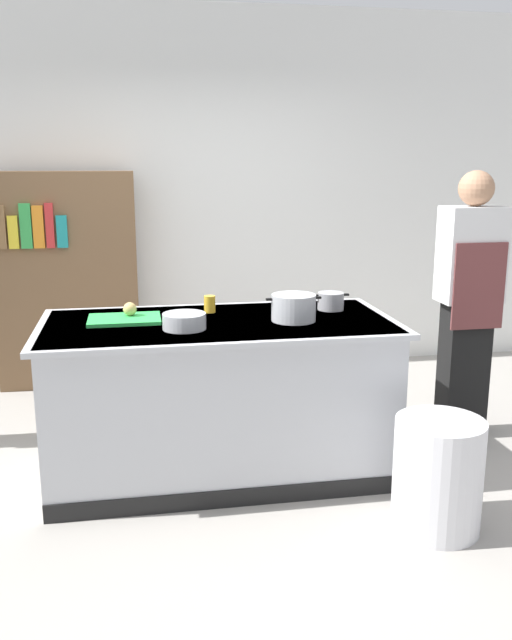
# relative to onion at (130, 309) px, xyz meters

# --- Properties ---
(ground_plane) EXTENTS (10.00, 10.00, 0.00)m
(ground_plane) POSITION_rel_onion_xyz_m (0.49, -0.14, -0.96)
(ground_plane) COLOR #9E9991
(back_wall) EXTENTS (6.40, 0.12, 3.00)m
(back_wall) POSITION_rel_onion_xyz_m (0.49, 1.96, 0.54)
(back_wall) COLOR white
(back_wall) RESTS_ON ground_plane
(counter_island) EXTENTS (1.98, 0.98, 0.90)m
(counter_island) POSITION_rel_onion_xyz_m (0.49, -0.14, -0.49)
(counter_island) COLOR #B7BABF
(counter_island) RESTS_ON ground_plane
(cutting_board) EXTENTS (0.40, 0.28, 0.02)m
(cutting_board) POSITION_rel_onion_xyz_m (-0.03, -0.04, -0.05)
(cutting_board) COLOR green
(cutting_board) RESTS_ON counter_island
(onion) EXTENTS (0.08, 0.08, 0.08)m
(onion) POSITION_rel_onion_xyz_m (0.00, 0.00, 0.00)
(onion) COLOR tan
(onion) RESTS_ON cutting_board
(stock_pot) EXTENTS (0.31, 0.25, 0.15)m
(stock_pot) POSITION_rel_onion_xyz_m (0.90, -0.20, 0.02)
(stock_pot) COLOR #B7BABF
(stock_pot) RESTS_ON counter_island
(sauce_pan) EXTENTS (0.22, 0.16, 0.10)m
(sauce_pan) POSITION_rel_onion_xyz_m (1.19, 0.04, -0.01)
(sauce_pan) COLOR #99999E
(sauce_pan) RESTS_ON counter_island
(mixing_bowl) EXTENTS (0.23, 0.23, 0.08)m
(mixing_bowl) POSITION_rel_onion_xyz_m (0.29, -0.29, -0.02)
(mixing_bowl) COLOR #B7BABF
(mixing_bowl) RESTS_ON counter_island
(juice_cup) EXTENTS (0.07, 0.07, 0.10)m
(juice_cup) POSITION_rel_onion_xyz_m (0.46, 0.10, -0.01)
(juice_cup) COLOR yellow
(juice_cup) RESTS_ON counter_island
(trash_bin) EXTENTS (0.43, 0.43, 0.56)m
(trash_bin) POSITION_rel_onion_xyz_m (1.45, -0.97, -0.68)
(trash_bin) COLOR silver
(trash_bin) RESTS_ON ground_plane
(person_chef) EXTENTS (0.38, 0.25, 1.72)m
(person_chef) POSITION_rel_onion_xyz_m (2.12, 0.12, -0.04)
(person_chef) COLOR black
(person_chef) RESTS_ON ground_plane
(bookshelf) EXTENTS (1.10, 0.31, 1.70)m
(bookshelf) POSITION_rel_onion_xyz_m (-0.50, 1.66, -0.10)
(bookshelf) COLOR brown
(bookshelf) RESTS_ON ground_plane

